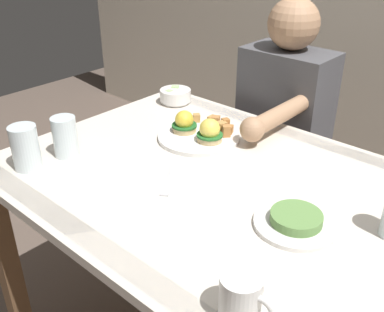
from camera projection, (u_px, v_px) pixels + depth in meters
name	position (u px, v px, depth m)	size (l,w,h in m)	color
dining_table	(211.00, 208.00, 1.33)	(1.20, 0.90, 0.74)	silver
eggs_benedict_plate	(200.00, 132.00, 1.49)	(0.27, 0.27, 0.09)	white
fruit_bowl	(175.00, 96.00, 1.77)	(0.12, 0.12, 0.06)	white
coffee_mug	(242.00, 296.00, 0.82)	(0.11, 0.08, 0.09)	white
fork	(168.00, 183.00, 1.25)	(0.10, 0.14, 0.00)	silver
water_glass_near	(65.00, 139.00, 1.37)	(0.07, 0.07, 0.13)	silver
water_glass_far	(26.00, 150.00, 1.30)	(0.08, 0.08, 0.13)	silver
side_plate	(296.00, 221.00, 1.07)	(0.20, 0.20, 0.04)	white
diner_person	(280.00, 126.00, 1.80)	(0.34, 0.54, 1.14)	#33333D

